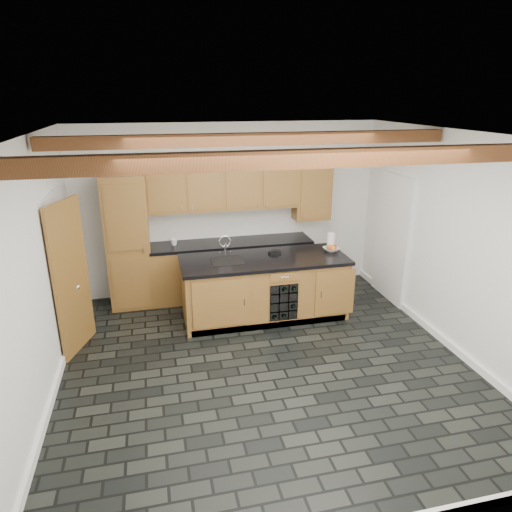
{
  "coord_description": "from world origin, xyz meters",
  "views": [
    {
      "loc": [
        -1.25,
        -4.81,
        3.2
      ],
      "look_at": [
        0.06,
        0.8,
        1.16
      ],
      "focal_mm": 32.0,
      "sensor_mm": 36.0,
      "label": 1
    }
  ],
  "objects_px": {
    "fruit_bowl": "(331,249)",
    "paper_towel": "(331,241)",
    "island": "(265,288)",
    "kitchen_scale": "(275,252)"
  },
  "relations": [
    {
      "from": "kitchen_scale",
      "to": "island",
      "type": "bearing_deg",
      "value": -146.13
    },
    {
      "from": "island",
      "to": "paper_towel",
      "type": "bearing_deg",
      "value": 10.79
    },
    {
      "from": "island",
      "to": "kitchen_scale",
      "type": "height_order",
      "value": "kitchen_scale"
    },
    {
      "from": "island",
      "to": "fruit_bowl",
      "type": "xyz_separation_m",
      "value": [
        1.07,
        0.09,
        0.49
      ]
    },
    {
      "from": "paper_towel",
      "to": "island",
      "type": "bearing_deg",
      "value": -169.21
    },
    {
      "from": "kitchen_scale",
      "to": "fruit_bowl",
      "type": "xyz_separation_m",
      "value": [
        0.87,
        -0.1,
        0.0
      ]
    },
    {
      "from": "fruit_bowl",
      "to": "paper_towel",
      "type": "distance_m",
      "value": 0.16
    },
    {
      "from": "fruit_bowl",
      "to": "paper_towel",
      "type": "bearing_deg",
      "value": 72.31
    },
    {
      "from": "island",
      "to": "fruit_bowl",
      "type": "distance_m",
      "value": 1.18
    },
    {
      "from": "island",
      "to": "kitchen_scale",
      "type": "distance_m",
      "value": 0.56
    }
  ]
}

